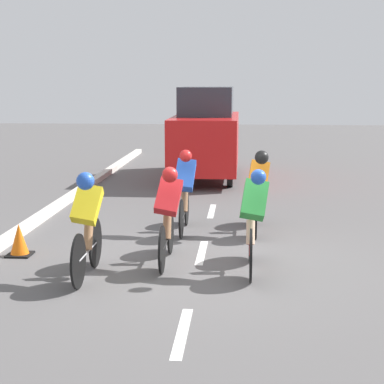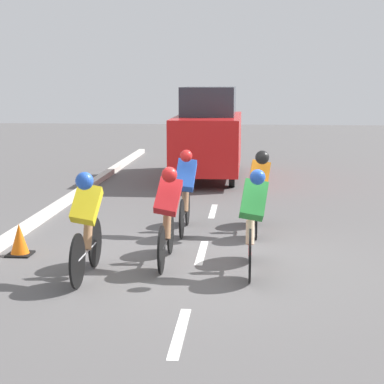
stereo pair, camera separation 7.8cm
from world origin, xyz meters
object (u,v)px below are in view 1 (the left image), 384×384
Objects in this scene: cyclist_blue at (185,189)px; cyclist_green at (253,219)px; support_car at (206,134)px; traffic_cone at (19,240)px; cyclist_orange at (258,189)px; cyclist_yellow at (87,222)px; cyclist_red at (168,213)px.

cyclist_green is at bearing 116.43° from cyclist_blue.
traffic_cone is at bearing 73.66° from support_car.
cyclist_blue is at bearing 2.33° from cyclist_orange.
cyclist_yellow is 3.40× the size of traffic_cone.
cyclist_orange is at bearing -129.33° from cyclist_yellow.
traffic_cone is (2.31, -0.29, -0.53)m from cyclist_red.
cyclist_orange is 2.36m from cyclist_green.
cyclist_blue is 2.00m from cyclist_red.
support_car reaches higher than traffic_cone.
cyclist_red is at bearing -14.24° from cyclist_green.
cyclist_red is 1.24m from cyclist_green.
cyclist_orange is 3.49× the size of traffic_cone.
cyclist_blue is 3.45× the size of traffic_cone.
cyclist_red is at bearing 88.24° from cyclist_blue.
cyclist_yellow is at bearing 50.67° from cyclist_orange.
cyclist_orange is (-1.32, -2.05, 0.02)m from cyclist_red.
support_car is 8.49m from traffic_cone.
cyclist_green is 8.78m from support_car.
cyclist_blue is at bearing -91.76° from cyclist_red.
cyclist_blue is 2.96m from cyclist_yellow.
support_car is (-0.07, -8.39, 0.44)m from cyclist_red.
cyclist_blue and cyclist_green have the same top height.
cyclist_blue is at bearing -144.28° from traffic_cone.
traffic_cone is at bearing -7.24° from cyclist_red.
cyclist_blue reaches higher than traffic_cone.
support_car is at bearing -106.34° from traffic_cone.
cyclist_yellow is at bearing 69.22° from cyclist_blue.
support_car reaches higher than cyclist_blue.
cyclist_yellow is (2.31, 2.81, -0.01)m from cyclist_orange.
cyclist_yellow is 1.78m from traffic_cone.
cyclist_blue is 6.41m from support_car.
cyclist_red is 1.25m from cyclist_yellow.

